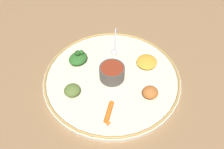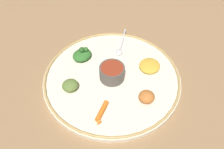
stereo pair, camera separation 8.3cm
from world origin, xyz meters
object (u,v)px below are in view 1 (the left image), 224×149
at_px(spoon, 114,46).
at_px(greens_pile, 78,58).
at_px(center_bowl, 112,72).
at_px(carrot_near_spoon, 110,114).

relative_size(spoon, greens_pile, 1.65).
relative_size(center_bowl, spoon, 0.55).
height_order(greens_pile, carrot_near_spoon, greens_pile).
bearing_deg(center_bowl, greens_pile, -28.97).
bearing_deg(carrot_near_spoon, center_bowl, -89.11).
bearing_deg(carrot_near_spoon, greens_pile, -59.75).
xyz_separation_m(center_bowl, spoon, (0.00, -0.15, -0.02)).
distance_m(greens_pile, carrot_near_spoon, 0.25).
bearing_deg(greens_pile, center_bowl, 151.03).
distance_m(spoon, carrot_near_spoon, 0.30).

